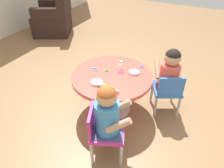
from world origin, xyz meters
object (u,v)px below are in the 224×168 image
(child_chair_right, at_px, (167,90))
(craft_scissors, at_px, (121,62))
(craft_table, at_px, (112,84))
(seated_child_left, at_px, (108,112))
(child_chair_left, at_px, (103,130))
(rolling_pin, at_px, (108,88))
(seated_child_right, at_px, (170,71))
(armchair_dark, at_px, (54,18))

(child_chair_right, distance_m, craft_scissors, 0.62)
(craft_table, xyz_separation_m, seated_child_left, (-0.56, -0.25, 0.16))
(seated_child_left, xyz_separation_m, child_chair_right, (0.82, -0.31, -0.23))
(seated_child_left, distance_m, child_chair_right, 0.90)
(child_chair_left, bearing_deg, rolling_pin, 21.26)
(child_chair_left, distance_m, seated_child_left, 0.23)
(seated_child_right, xyz_separation_m, rolling_pin, (-0.54, 0.46, -0.02))
(armchair_dark, bearing_deg, seated_child_left, -131.56)
(craft_table, bearing_deg, child_chair_right, -65.96)
(seated_child_left, distance_m, armchair_dark, 3.22)
(armchair_dark, relative_size, rolling_pin, 4.19)
(seated_child_right, distance_m, craft_scissors, 0.58)
(child_chair_right, bearing_deg, armchair_dark, 64.18)
(craft_table, distance_m, child_chair_left, 0.62)
(seated_child_left, bearing_deg, rolling_pin, 27.70)
(seated_child_right, bearing_deg, child_chair_left, 159.04)
(child_chair_left, relative_size, rolling_pin, 2.33)
(craft_table, relative_size, child_chair_right, 1.63)
(armchair_dark, distance_m, rolling_pin, 2.89)
(seated_child_right, bearing_deg, craft_scissors, 88.86)
(armchair_dark, bearing_deg, craft_scissors, -120.84)
(craft_table, height_order, rolling_pin, rolling_pin)
(craft_table, xyz_separation_m, rolling_pin, (-0.25, -0.09, 0.14))
(child_chair_left, height_order, armchair_dark, armchair_dark)
(seated_child_right, height_order, craft_scissors, seated_child_right)
(craft_table, height_order, seated_child_right, seated_child_right)
(child_chair_right, bearing_deg, craft_scissors, 85.48)
(child_chair_left, bearing_deg, seated_child_left, -66.51)
(seated_child_left, relative_size, armchair_dark, 0.53)
(craft_table, relative_size, craft_scissors, 6.21)
(child_chair_left, height_order, child_chair_right, same)
(child_chair_left, relative_size, seated_child_left, 1.05)
(rolling_pin, bearing_deg, child_chair_left, -158.74)
(seated_child_right, distance_m, armchair_dark, 3.00)
(child_chair_left, xyz_separation_m, rolling_pin, (0.33, 0.13, 0.21))
(child_chair_right, height_order, rolling_pin, same)
(child_chair_right, bearing_deg, craft_table, 114.04)
(child_chair_left, xyz_separation_m, seated_child_left, (0.02, -0.04, 0.23))
(child_chair_left, xyz_separation_m, seated_child_right, (0.87, -0.33, 0.23))
(seated_child_left, bearing_deg, craft_table, 23.97)
(craft_table, bearing_deg, seated_child_right, -62.26)
(rolling_pin, height_order, craft_scissors, rolling_pin)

